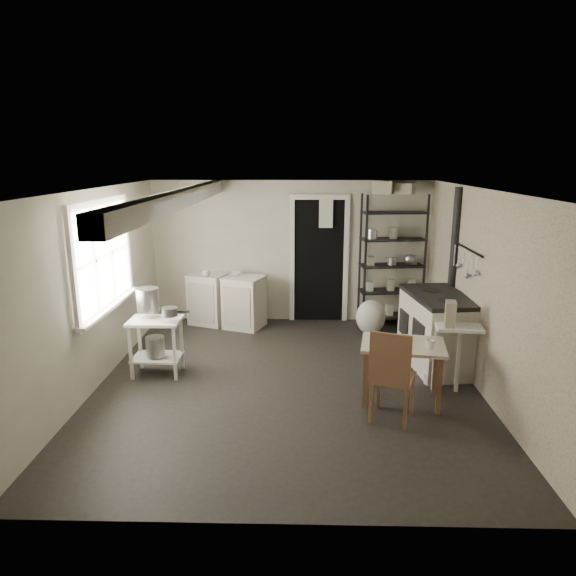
{
  "coord_description": "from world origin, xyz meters",
  "views": [
    {
      "loc": [
        0.15,
        -5.75,
        2.64
      ],
      "look_at": [
        0.0,
        0.3,
        1.1
      ],
      "focal_mm": 32.0,
      "sensor_mm": 36.0,
      "label": 1
    }
  ],
  "objects_px": {
    "work_table": "(402,369)",
    "chair": "(393,375)",
    "base_cabinets": "(227,297)",
    "prep_table": "(156,344)",
    "flour_sack": "(371,319)",
    "shelf_rack": "(392,267)",
    "stockpot": "(148,300)",
    "stove": "(437,333)"
  },
  "relations": [
    {
      "from": "work_table",
      "to": "chair",
      "type": "bearing_deg",
      "value": -112.77
    },
    {
      "from": "base_cabinets",
      "to": "chair",
      "type": "height_order",
      "value": "chair"
    },
    {
      "from": "prep_table",
      "to": "base_cabinets",
      "type": "bearing_deg",
      "value": 73.31
    },
    {
      "from": "prep_table",
      "to": "work_table",
      "type": "bearing_deg",
      "value": -12.73
    },
    {
      "from": "prep_table",
      "to": "flour_sack",
      "type": "bearing_deg",
      "value": 29.0
    },
    {
      "from": "prep_table",
      "to": "flour_sack",
      "type": "xyz_separation_m",
      "value": [
        2.86,
        1.59,
        -0.16
      ]
    },
    {
      "from": "base_cabinets",
      "to": "shelf_rack",
      "type": "bearing_deg",
      "value": 22.49
    },
    {
      "from": "stockpot",
      "to": "stove",
      "type": "bearing_deg",
      "value": 4.17
    },
    {
      "from": "stockpot",
      "to": "stove",
      "type": "height_order",
      "value": "stockpot"
    },
    {
      "from": "prep_table",
      "to": "stove",
      "type": "xyz_separation_m",
      "value": [
        3.55,
        0.37,
        0.04
      ]
    },
    {
      "from": "base_cabinets",
      "to": "flour_sack",
      "type": "bearing_deg",
      "value": 9.85
    },
    {
      "from": "prep_table",
      "to": "stockpot",
      "type": "relative_size",
      "value": 2.45
    },
    {
      "from": "stockpot",
      "to": "flour_sack",
      "type": "distance_m",
      "value": 3.39
    },
    {
      "from": "flour_sack",
      "to": "work_table",
      "type": "bearing_deg",
      "value": -88.86
    },
    {
      "from": "stockpot",
      "to": "shelf_rack",
      "type": "relative_size",
      "value": 0.14
    },
    {
      "from": "work_table",
      "to": "prep_table",
      "type": "bearing_deg",
      "value": 167.27
    },
    {
      "from": "stockpot",
      "to": "work_table",
      "type": "distance_m",
      "value": 3.15
    },
    {
      "from": "work_table",
      "to": "flour_sack",
      "type": "distance_m",
      "value": 2.25
    },
    {
      "from": "shelf_rack",
      "to": "work_table",
      "type": "distance_m",
      "value": 2.84
    },
    {
      "from": "stove",
      "to": "work_table",
      "type": "xyz_separation_m",
      "value": [
        -0.64,
        -1.02,
        -0.06
      ]
    },
    {
      "from": "work_table",
      "to": "flour_sack",
      "type": "bearing_deg",
      "value": 91.14
    },
    {
      "from": "stove",
      "to": "shelf_rack",
      "type": "bearing_deg",
      "value": 92.75
    },
    {
      "from": "base_cabinets",
      "to": "chair",
      "type": "xyz_separation_m",
      "value": [
        2.14,
        -3.05,
        0.03
      ]
    },
    {
      "from": "shelf_rack",
      "to": "prep_table",
      "type": "bearing_deg",
      "value": -154.31
    },
    {
      "from": "stockpot",
      "to": "flour_sack",
      "type": "xyz_separation_m",
      "value": [
        2.96,
        1.49,
        -0.7
      ]
    },
    {
      "from": "shelf_rack",
      "to": "flour_sack",
      "type": "distance_m",
      "value": 0.96
    },
    {
      "from": "shelf_rack",
      "to": "work_table",
      "type": "xyz_separation_m",
      "value": [
        -0.33,
        -2.77,
        -0.57
      ]
    },
    {
      "from": "prep_table",
      "to": "stove",
      "type": "relative_size",
      "value": 0.59
    },
    {
      "from": "stockpot",
      "to": "chair",
      "type": "distance_m",
      "value": 3.1
    },
    {
      "from": "shelf_rack",
      "to": "stove",
      "type": "xyz_separation_m",
      "value": [
        0.31,
        -1.74,
        -0.51
      ]
    },
    {
      "from": "stockpot",
      "to": "stove",
      "type": "relative_size",
      "value": 0.24
    },
    {
      "from": "prep_table",
      "to": "flour_sack",
      "type": "height_order",
      "value": "prep_table"
    },
    {
      "from": "stove",
      "to": "work_table",
      "type": "distance_m",
      "value": 1.21
    },
    {
      "from": "work_table",
      "to": "base_cabinets",
      "type": "bearing_deg",
      "value": 131.2
    },
    {
      "from": "stove",
      "to": "work_table",
      "type": "bearing_deg",
      "value": -129.64
    },
    {
      "from": "stockpot",
      "to": "work_table",
      "type": "xyz_separation_m",
      "value": [
        3.01,
        -0.76,
        -0.56
      ]
    },
    {
      "from": "flour_sack",
      "to": "shelf_rack",
      "type": "bearing_deg",
      "value": 54.28
    },
    {
      "from": "stockpot",
      "to": "shelf_rack",
      "type": "distance_m",
      "value": 3.9
    },
    {
      "from": "base_cabinets",
      "to": "stove",
      "type": "bearing_deg",
      "value": -8.92
    },
    {
      "from": "work_table",
      "to": "chair",
      "type": "height_order",
      "value": "chair"
    },
    {
      "from": "stove",
      "to": "prep_table",
      "type": "bearing_deg",
      "value": 178.44
    },
    {
      "from": "prep_table",
      "to": "stove",
      "type": "distance_m",
      "value": 3.57
    }
  ]
}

